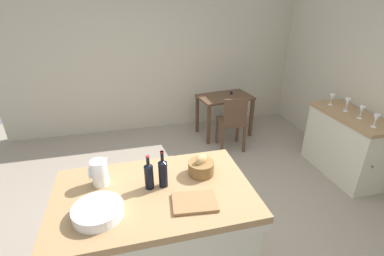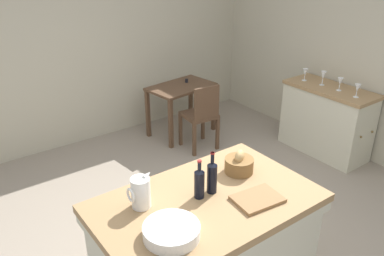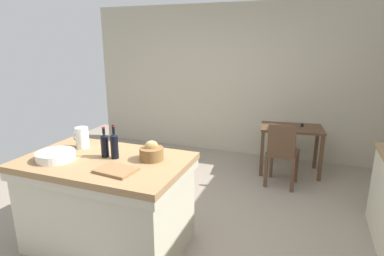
% 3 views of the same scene
% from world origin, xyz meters
% --- Properties ---
extents(ground_plane, '(6.76, 6.76, 0.00)m').
position_xyz_m(ground_plane, '(0.00, 0.00, 0.00)').
color(ground_plane, gray).
extents(wall_back, '(5.32, 0.12, 2.60)m').
position_xyz_m(wall_back, '(0.00, 2.60, 1.30)').
color(wall_back, '#B2AA93').
rests_on(wall_back, ground).
extents(island_table, '(1.55, 0.97, 0.91)m').
position_xyz_m(island_table, '(-0.47, -0.59, 0.49)').
color(island_table, '#99754C').
rests_on(island_table, ground).
extents(side_cabinet, '(0.52, 1.15, 0.89)m').
position_xyz_m(side_cabinet, '(2.26, 0.37, 0.45)').
color(side_cabinet, '#99754C').
rests_on(side_cabinet, ground).
extents(writing_desk, '(0.97, 0.67, 0.78)m').
position_xyz_m(writing_desk, '(1.07, 1.93, 0.61)').
color(writing_desk, '#513826').
rests_on(writing_desk, ground).
extents(wooden_chair, '(0.43, 0.43, 0.92)m').
position_xyz_m(wooden_chair, '(0.99, 1.37, 0.50)').
color(wooden_chair, '#513826').
rests_on(wooden_chair, ground).
extents(pitcher, '(0.17, 0.13, 0.26)m').
position_xyz_m(pitcher, '(-0.87, -0.40, 1.02)').
color(pitcher, white).
rests_on(pitcher, island_table).
extents(wash_bowl, '(0.35, 0.35, 0.08)m').
position_xyz_m(wash_bowl, '(-0.87, -0.77, 0.95)').
color(wash_bowl, white).
rests_on(wash_bowl, island_table).
extents(bread_basket, '(0.22, 0.22, 0.19)m').
position_xyz_m(bread_basket, '(-0.04, -0.46, 0.98)').
color(bread_basket, brown).
rests_on(bread_basket, island_table).
extents(cutting_board, '(0.35, 0.27, 0.02)m').
position_xyz_m(cutting_board, '(-0.19, -0.81, 0.92)').
color(cutting_board, olive).
rests_on(cutting_board, island_table).
extents(wine_bottle_dark, '(0.07, 0.07, 0.32)m').
position_xyz_m(wine_bottle_dark, '(-0.38, -0.54, 1.04)').
color(wine_bottle_dark, black).
rests_on(wine_bottle_dark, island_table).
extents(wine_bottle_amber, '(0.07, 0.07, 0.29)m').
position_xyz_m(wine_bottle_amber, '(-0.49, -0.54, 1.03)').
color(wine_bottle_amber, black).
rests_on(wine_bottle_amber, island_table).
extents(wine_glass_far_left, '(0.07, 0.07, 0.16)m').
position_xyz_m(wine_glass_far_left, '(2.20, -0.01, 1.00)').
color(wine_glass_far_left, white).
rests_on(wine_glass_far_left, side_cabinet).
extents(wine_glass_left, '(0.07, 0.07, 0.16)m').
position_xyz_m(wine_glass_left, '(2.24, 0.25, 1.00)').
color(wine_glass_left, white).
rests_on(wine_glass_left, side_cabinet).
extents(wine_glass_middle, '(0.07, 0.07, 0.18)m').
position_xyz_m(wine_glass_middle, '(2.25, 0.50, 1.02)').
color(wine_glass_middle, white).
rests_on(wine_glass_middle, side_cabinet).
extents(wine_glass_right, '(0.07, 0.07, 0.16)m').
position_xyz_m(wine_glass_right, '(2.21, 0.75, 1.00)').
color(wine_glass_right, white).
rests_on(wine_glass_right, side_cabinet).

